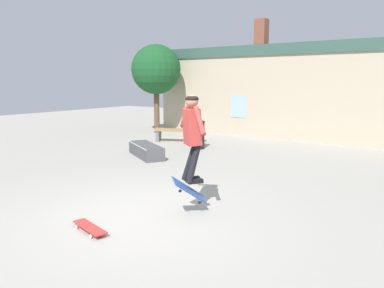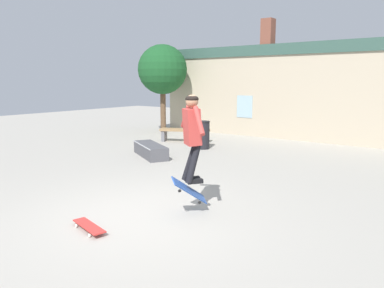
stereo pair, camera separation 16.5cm
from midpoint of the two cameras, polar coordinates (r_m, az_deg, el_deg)
name	(u,v)px [view 2 (the right image)]	position (r m, az deg, el deg)	size (l,w,h in m)	color
ground_plane	(147,216)	(6.45, -6.20, -10.80)	(40.00, 40.00, 0.00)	#A39E93
building_backdrop	(326,90)	(14.47, 20.03, 7.68)	(15.07, 0.52, 4.60)	#B7A88E
tree_left	(163,70)	(16.35, -4.21, 11.20)	(2.11, 2.11, 3.77)	brown
park_bench	(185,132)	(13.83, -0.77, 1.79)	(1.85, 1.13, 0.48)	#99754C
skate_ledge	(150,150)	(11.25, -5.93, -0.96)	(1.81, 1.37, 0.37)	#4C4C51
trash_bin	(203,134)	(12.43, 2.07, 1.49)	(0.47, 0.47, 0.93)	black
skater	(192,131)	(6.18, 0.78, 2.03)	(1.00, 0.78, 1.47)	#B23833
skateboard_flipping	(189,191)	(6.30, 0.37, -7.11)	(0.37, 0.77, 0.56)	#2D519E
skateboard_resting	(89,226)	(5.99, -14.65, -12.01)	(0.79, 0.37, 0.08)	red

